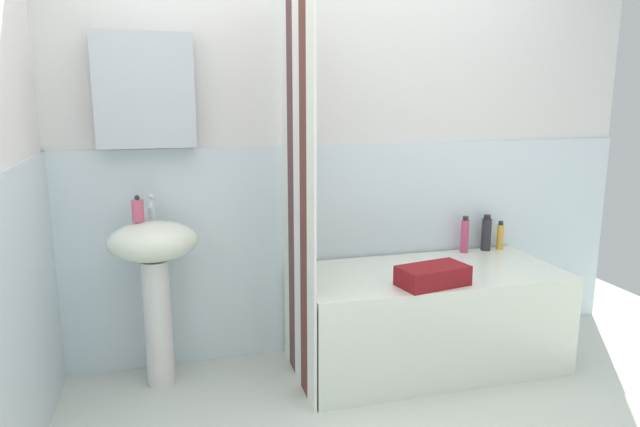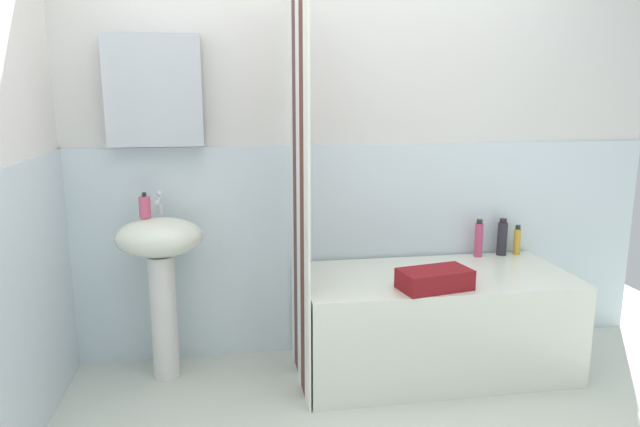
# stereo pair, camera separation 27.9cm
# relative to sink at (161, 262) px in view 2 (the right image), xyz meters

# --- Properties ---
(wall_back_tiled) EXTENTS (3.60, 0.18, 2.40)m
(wall_back_tiled) POSITION_rel_sink_xyz_m (0.98, 0.23, 0.51)
(wall_back_tiled) COLOR silver
(wall_back_tiled) RESTS_ON ground_plane
(sink) EXTENTS (0.44, 0.34, 0.86)m
(sink) POSITION_rel_sink_xyz_m (0.00, 0.00, 0.00)
(sink) COLOR silver
(sink) RESTS_ON ground_plane
(faucet) EXTENTS (0.03, 0.12, 0.12)m
(faucet) POSITION_rel_sink_xyz_m (0.00, 0.08, 0.29)
(faucet) COLOR silver
(faucet) RESTS_ON sink
(soap_dispenser) EXTENTS (0.06, 0.06, 0.13)m
(soap_dispenser) POSITION_rel_sink_xyz_m (-0.06, 0.02, 0.29)
(soap_dispenser) COLOR #CA4E6F
(soap_dispenser) RESTS_ON sink
(bathtub) EXTENTS (1.42, 0.68, 0.54)m
(bathtub) POSITION_rel_sink_xyz_m (1.43, -0.15, -0.36)
(bathtub) COLOR silver
(bathtub) RESTS_ON ground_plane
(shower_curtain) EXTENTS (0.01, 0.68, 2.00)m
(shower_curtain) POSITION_rel_sink_xyz_m (0.70, -0.15, 0.37)
(shower_curtain) COLOR white
(shower_curtain) RESTS_ON ground_plane
(shampoo_bottle) EXTENTS (0.04, 0.04, 0.18)m
(shampoo_bottle) POSITION_rel_sink_xyz_m (2.04, 0.14, -0.01)
(shampoo_bottle) COLOR gold
(shampoo_bottle) RESTS_ON bathtub
(conditioner_bottle) EXTENTS (0.06, 0.06, 0.22)m
(conditioner_bottle) POSITION_rel_sink_xyz_m (1.95, 0.14, 0.01)
(conditioner_bottle) COLOR #292A31
(conditioner_bottle) RESTS_ON bathtub
(body_wash_bottle) EXTENTS (0.05, 0.05, 0.22)m
(body_wash_bottle) POSITION_rel_sink_xyz_m (1.79, 0.13, 0.01)
(body_wash_bottle) COLOR #C5456C
(body_wash_bottle) RESTS_ON bathtub
(towel_folded) EXTENTS (0.38, 0.25, 0.10)m
(towel_folded) POSITION_rel_sink_xyz_m (1.34, -0.38, -0.04)
(towel_folded) COLOR maroon
(towel_folded) RESTS_ON bathtub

